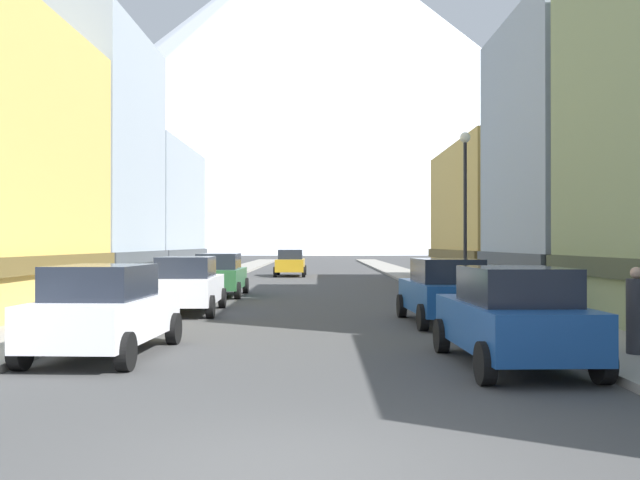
% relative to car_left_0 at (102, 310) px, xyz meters
% --- Properties ---
extents(ground_plane, '(400.00, 400.00, 0.00)m').
position_rel_car_left_0_xyz_m(ground_plane, '(3.80, -7.01, -0.90)').
color(ground_plane, '#404040').
extents(sidewalk_left, '(2.50, 100.00, 0.15)m').
position_rel_car_left_0_xyz_m(sidewalk_left, '(-2.45, 27.99, -0.82)').
color(sidewalk_left, gray).
rests_on(sidewalk_left, ground).
extents(sidewalk_right, '(2.50, 100.00, 0.15)m').
position_rel_car_left_0_xyz_m(sidewalk_right, '(10.05, 27.99, -0.82)').
color(sidewalk_right, gray).
rests_on(sidewalk_right, ground).
extents(storefront_left_2, '(8.63, 9.18, 11.63)m').
position_rel_car_left_0_xyz_m(storefront_left_2, '(-7.86, 17.71, 4.73)').
color(storefront_left_2, '#99A5B2').
rests_on(storefront_left_2, ground).
extents(storefront_left_3, '(10.24, 12.19, 8.02)m').
position_rel_car_left_0_xyz_m(storefront_left_3, '(-8.66, 28.68, 2.97)').
color(storefront_left_3, '#99A5B2').
rests_on(storefront_left_3, ground).
extents(storefront_right_2, '(9.28, 9.04, 10.79)m').
position_rel_car_left_0_xyz_m(storefront_right_2, '(15.79, 13.12, 4.32)').
color(storefront_right_2, '#99A5B2').
rests_on(storefront_right_2, ground).
extents(storefront_right_3, '(8.15, 13.59, 7.53)m').
position_rel_car_left_0_xyz_m(storefront_right_3, '(15.23, 25.03, 2.73)').
color(storefront_right_3, '#D8B259').
rests_on(storefront_right_3, ground).
extents(car_left_0, '(2.23, 4.48, 1.78)m').
position_rel_car_left_0_xyz_m(car_left_0, '(0.00, 0.00, 0.00)').
color(car_left_0, silver).
rests_on(car_left_0, ground).
extents(car_left_1, '(2.18, 4.46, 1.78)m').
position_rel_car_left_0_xyz_m(car_left_1, '(0.00, 8.54, 0.00)').
color(car_left_1, silver).
rests_on(car_left_1, ground).
extents(car_left_2, '(2.09, 4.41, 1.78)m').
position_rel_car_left_0_xyz_m(car_left_2, '(0.00, 15.74, 0.00)').
color(car_left_2, '#265933').
rests_on(car_left_2, ground).
extents(car_right_0, '(2.20, 4.46, 1.78)m').
position_rel_car_left_0_xyz_m(car_right_0, '(7.60, -1.20, 0.00)').
color(car_right_0, '#19478C').
rests_on(car_right_0, ground).
extents(car_right_1, '(2.24, 4.48, 1.78)m').
position_rel_car_left_0_xyz_m(car_right_1, '(7.61, 5.62, 0.00)').
color(car_right_1, '#19478C').
rests_on(car_right_1, ground).
extents(car_driving_0, '(2.06, 4.40, 1.78)m').
position_rel_car_left_0_xyz_m(car_driving_0, '(2.20, 33.86, 0.00)').
color(car_driving_0, '#B28419').
rests_on(car_driving_0, ground).
extents(potted_plant_0, '(0.51, 0.51, 0.77)m').
position_rel_car_left_0_xyz_m(potted_plant_0, '(10.80, 6.83, -0.37)').
color(potted_plant_0, gray).
rests_on(potted_plant_0, sidewalk_right).
extents(pedestrian_0, '(0.36, 0.36, 1.61)m').
position_rel_car_left_0_xyz_m(pedestrian_0, '(10.05, -0.63, -0.01)').
color(pedestrian_0, '#333338').
rests_on(pedestrian_0, sidewalk_right).
extents(streetlamp_right, '(0.36, 0.36, 5.86)m').
position_rel_car_left_0_xyz_m(streetlamp_right, '(9.15, 10.48, 3.09)').
color(streetlamp_right, black).
rests_on(streetlamp_right, sidewalk_right).
extents(mountain_backdrop, '(277.66, 277.66, 123.99)m').
position_rel_car_left_0_xyz_m(mountain_backdrop, '(2.64, 252.99, 61.10)').
color(mountain_backdrop, silver).
rests_on(mountain_backdrop, ground).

